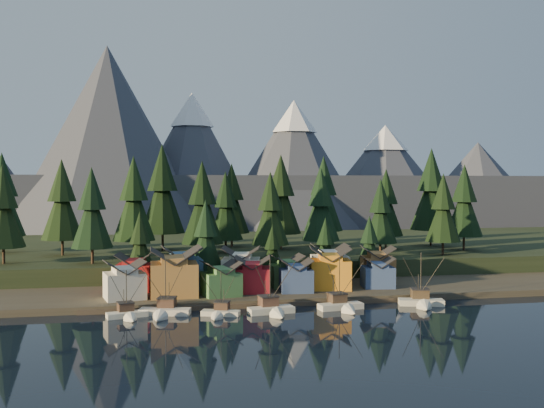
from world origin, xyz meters
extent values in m
plane|color=black|center=(0.00, 0.00, 0.00)|extent=(500.00, 500.00, 0.00)
cube|color=#342F26|center=(0.00, 40.00, 0.75)|extent=(400.00, 50.00, 1.50)
cube|color=black|center=(0.00, 90.00, 3.00)|extent=(420.00, 100.00, 6.00)
cube|color=#4D4237|center=(0.00, 16.50, 0.50)|extent=(80.00, 4.00, 1.00)
cube|color=#434857|center=(0.00, 240.00, 15.00)|extent=(560.00, 160.00, 30.00)
cone|color=#434857|center=(-45.00, 180.00, 45.00)|extent=(100.00, 100.00, 90.00)
cone|color=#434857|center=(-5.00, 198.00, 36.00)|extent=(80.00, 80.00, 72.00)
cone|color=white|center=(-5.00, 198.00, 63.36)|extent=(22.40, 22.40, 17.28)
cone|color=#434857|center=(45.00, 186.00, 34.00)|extent=(84.00, 84.00, 68.00)
cone|color=white|center=(45.00, 186.00, 59.84)|extent=(23.52, 23.52, 16.32)
cone|color=#434857|center=(100.00, 202.00, 29.00)|extent=(92.00, 92.00, 58.00)
cone|color=white|center=(100.00, 202.00, 51.04)|extent=(25.76, 25.76, 13.92)
cone|color=#434857|center=(160.00, 210.00, 25.00)|extent=(88.00, 88.00, 50.00)
cube|color=silver|center=(-30.04, 11.00, 0.32)|extent=(8.33, 4.56, 1.47)
cone|color=silver|center=(-29.00, 6.79, 0.32)|extent=(3.32, 3.28, 2.76)
cube|color=black|center=(-30.04, 11.00, -0.23)|extent=(8.53, 4.66, 0.32)
cube|color=#463125|center=(-30.38, 12.40, 1.75)|extent=(3.52, 3.38, 1.66)
cube|color=#272525|center=(-30.38, 12.40, 2.67)|extent=(3.74, 3.61, 0.18)
cylinder|color=black|center=(-30.15, 11.46, 5.15)|extent=(0.17, 0.17, 8.28)
cylinder|color=black|center=(-30.77, 13.99, 3.04)|extent=(0.13, 0.13, 4.05)
cube|color=beige|center=(-22.66, 11.92, 0.37)|extent=(10.60, 5.53, 1.71)
cone|color=beige|center=(-23.99, 6.52, 0.37)|extent=(3.93, 4.12, 3.20)
cube|color=black|center=(-22.66, 11.92, -0.27)|extent=(10.85, 5.64, 0.37)
cube|color=#483126|center=(-22.22, 13.72, 2.03)|extent=(4.08, 3.92, 1.92)
cube|color=#272525|center=(-22.22, 13.72, 3.09)|extent=(4.34, 4.18, 0.21)
cylinder|color=black|center=(-22.51, 12.52, 5.97)|extent=(0.19, 0.19, 9.60)
cylinder|color=black|center=(-21.71, 15.76, 3.52)|extent=(0.15, 0.15, 4.69)
cube|color=beige|center=(-11.78, 8.94, 0.30)|extent=(8.02, 4.99, 1.39)
cone|color=beige|center=(-13.16, 5.01, 0.30)|extent=(3.33, 3.31, 2.61)
cube|color=black|center=(-11.78, 8.94, -0.22)|extent=(8.20, 5.09, 0.30)
cube|color=#422F23|center=(-11.31, 10.24, 1.66)|extent=(3.50, 3.39, 1.57)
cube|color=#272525|center=(-11.31, 10.24, 2.53)|extent=(3.72, 3.62, 0.17)
cylinder|color=black|center=(-11.62, 9.37, 4.88)|extent=(0.16, 0.16, 7.84)
cylinder|color=black|center=(-10.79, 11.72, 2.88)|extent=(0.12, 0.12, 3.83)
cube|color=beige|center=(-1.45, 9.14, 0.39)|extent=(9.71, 4.66, 1.77)
cone|color=beige|center=(-0.70, 4.07, 0.39)|extent=(3.75, 3.64, 3.32)
cube|color=black|center=(-1.45, 9.14, -0.28)|extent=(9.95, 4.74, 0.39)
cube|color=brown|center=(-1.70, 10.82, 2.10)|extent=(3.99, 3.80, 1.99)
cube|color=#272525|center=(-1.70, 10.82, 3.20)|extent=(4.24, 4.05, 0.22)
cylinder|color=black|center=(-1.54, 9.70, 6.19)|extent=(0.20, 0.20, 9.95)
cylinder|color=black|center=(-1.99, 12.73, 3.65)|extent=(0.15, 0.15, 4.86)
cube|color=beige|center=(13.63, 10.17, 0.37)|extent=(9.73, 4.40, 1.69)
cone|color=beige|center=(14.32, 5.06, 0.37)|extent=(3.57, 3.60, 3.17)
cube|color=black|center=(13.63, 10.17, -0.26)|extent=(9.96, 4.48, 0.37)
cube|color=#483526|center=(13.40, 11.87, 2.01)|extent=(3.78, 3.60, 1.90)
cube|color=#272525|center=(13.40, 11.87, 3.07)|extent=(4.02, 3.83, 0.21)
cylinder|color=black|center=(13.55, 10.74, 5.92)|extent=(0.19, 0.19, 9.52)
cylinder|color=black|center=(13.14, 13.80, 3.49)|extent=(0.15, 0.15, 4.65)
cube|color=beige|center=(32.02, 10.67, 0.39)|extent=(10.05, 5.76, 1.80)
cone|color=beige|center=(30.65, 5.65, 0.39)|extent=(4.11, 4.02, 3.38)
cube|color=black|center=(32.02, 10.67, -0.28)|extent=(10.29, 5.87, 0.39)
cube|color=#463625|center=(32.48, 12.35, 2.14)|extent=(4.36, 4.21, 2.03)
cube|color=#272525|center=(32.48, 12.35, 3.26)|extent=(4.64, 4.48, 0.23)
cylinder|color=black|center=(32.17, 11.23, 6.30)|extent=(0.20, 0.20, 10.13)
cylinder|color=black|center=(32.99, 14.25, 3.71)|extent=(0.16, 0.16, 4.95)
cube|color=silver|center=(-30.97, 22.64, 4.33)|extent=(9.58, 8.80, 5.65)
cube|color=silver|center=(-30.97, 22.64, 7.72)|extent=(5.94, 7.86, 1.16)
cube|color=olive|center=(-20.41, 23.93, 5.17)|extent=(10.20, 9.08, 7.34)
cube|color=olive|center=(-20.41, 23.93, 9.53)|extent=(5.63, 8.88, 1.43)
cube|color=#467B42|center=(-10.14, 22.37, 4.08)|extent=(8.99, 8.58, 5.15)
cube|color=#467B42|center=(-10.14, 22.37, 7.18)|extent=(5.55, 7.76, 1.09)
cube|color=maroon|center=(-2.60, 25.24, 4.31)|extent=(9.09, 8.33, 5.63)
cube|color=maroon|center=(-2.60, 25.24, 7.68)|extent=(5.53, 7.56, 1.12)
cube|color=#324777|center=(7.32, 24.22, 4.09)|extent=(7.85, 7.85, 5.19)
cube|color=#324777|center=(7.32, 24.22, 7.19)|extent=(4.58, 7.43, 1.02)
cube|color=orange|center=(16.08, 26.00, 4.94)|extent=(10.69, 9.54, 6.87)
cube|color=orange|center=(16.08, 26.00, 9.01)|extent=(6.55, 8.56, 1.31)
cube|color=#354B7E|center=(27.86, 25.73, 3.98)|extent=(7.97, 7.20, 4.96)
cube|color=#354B7E|center=(27.86, 25.73, 6.95)|extent=(4.74, 6.65, 1.01)
cube|color=maroon|center=(-29.24, 32.40, 4.58)|extent=(8.83, 8.08, 6.16)
cube|color=maroon|center=(-29.24, 32.40, 8.21)|extent=(5.28, 7.44, 1.11)
cube|color=#375B82|center=(-18.29, 32.05, 5.12)|extent=(9.48, 8.97, 7.25)
cube|color=#375B82|center=(-18.29, 32.05, 9.36)|extent=(5.47, 8.52, 1.25)
cube|color=beige|center=(-4.05, 33.58, 4.86)|extent=(10.41, 9.40, 6.71)
cube|color=beige|center=(-4.05, 33.58, 8.83)|extent=(6.45, 8.36, 1.26)
cube|color=#3B6C3A|center=(6.58, 30.25, 4.18)|extent=(7.69, 6.37, 5.37)
cube|color=#3B6C3A|center=(6.58, 30.25, 7.39)|extent=(4.27, 6.20, 1.07)
cube|color=silver|center=(18.22, 33.36, 4.94)|extent=(9.80, 8.95, 6.88)
cube|color=silver|center=(18.22, 33.36, 8.99)|extent=(5.83, 8.28, 1.24)
cube|color=olive|center=(30.36, 32.20, 4.74)|extent=(9.42, 9.05, 6.48)
cube|color=olive|center=(30.36, 32.20, 8.53)|extent=(5.89, 8.11, 1.12)
cylinder|color=#332319|center=(-62.00, 52.00, 8.21)|extent=(0.70, 0.70, 4.42)
cone|color=black|center=(-62.00, 52.00, 17.78)|extent=(10.80, 10.80, 15.22)
cone|color=black|center=(-62.00, 52.00, 25.64)|extent=(7.36, 7.36, 11.05)
cylinder|color=#332319|center=(-50.00, 68.00, 8.40)|extent=(0.70, 0.70, 4.79)
cone|color=black|center=(-50.00, 68.00, 18.78)|extent=(11.71, 11.71, 16.50)
cone|color=black|center=(-50.00, 68.00, 27.30)|extent=(7.99, 7.99, 11.98)
cylinder|color=#332319|center=(-40.00, 48.00, 8.16)|extent=(0.70, 0.70, 4.31)
cone|color=black|center=(-40.00, 48.00, 17.49)|extent=(10.54, 10.54, 14.85)
cone|color=black|center=(-40.00, 48.00, 25.16)|extent=(7.18, 7.18, 10.78)
cylinder|color=#332319|center=(-30.00, 60.00, 8.46)|extent=(0.70, 0.70, 4.91)
cone|color=black|center=(-30.00, 60.00, 19.10)|extent=(12.01, 12.01, 16.93)
cone|color=black|center=(-30.00, 60.00, 27.84)|extent=(8.19, 8.19, 12.29)
cylinder|color=#332319|center=(-22.00, 75.00, 8.83)|extent=(0.70, 0.70, 5.67)
cone|color=black|center=(-22.00, 75.00, 21.11)|extent=(13.85, 13.85, 19.52)
cone|color=black|center=(-22.00, 75.00, 31.19)|extent=(9.44, 9.44, 14.17)
cylinder|color=#332319|center=(-12.00, 50.00, 8.32)|extent=(0.70, 0.70, 4.64)
cone|color=black|center=(-12.00, 50.00, 18.37)|extent=(11.34, 11.34, 15.98)
cone|color=black|center=(-12.00, 50.00, 26.62)|extent=(7.73, 7.73, 11.60)
cylinder|color=#332319|center=(-4.00, 65.00, 8.10)|extent=(0.70, 0.70, 4.20)
cone|color=black|center=(-4.00, 65.00, 17.20)|extent=(10.27, 10.27, 14.47)
cone|color=black|center=(-4.00, 65.00, 24.67)|extent=(7.00, 7.00, 10.50)
cylinder|color=#332319|center=(6.00, 48.00, 8.07)|extent=(0.70, 0.70, 4.13)
cone|color=black|center=(6.00, 48.00, 17.02)|extent=(10.10, 10.10, 14.24)
cone|color=black|center=(6.00, 48.00, 24.37)|extent=(6.89, 6.89, 10.33)
cylinder|color=#332319|center=(14.00, 72.00, 8.58)|extent=(0.70, 0.70, 5.15)
cone|color=black|center=(14.00, 72.00, 19.75)|extent=(12.60, 12.60, 17.75)
cone|color=black|center=(14.00, 72.00, 28.91)|extent=(8.59, 8.59, 12.89)
cylinder|color=#332319|center=(22.00, 55.00, 8.18)|extent=(0.70, 0.70, 4.37)
cone|color=black|center=(22.00, 55.00, 17.65)|extent=(10.68, 10.68, 15.05)
cone|color=black|center=(22.00, 55.00, 25.42)|extent=(7.28, 7.28, 10.92)
cylinder|color=#332319|center=(30.00, 80.00, 8.57)|extent=(0.70, 0.70, 5.14)
cone|color=black|center=(30.00, 80.00, 19.72)|extent=(12.58, 12.58, 17.72)
cone|color=black|center=(30.00, 80.00, 28.86)|extent=(8.57, 8.57, 12.86)
cylinder|color=#332319|center=(38.00, 50.00, 7.91)|extent=(0.70, 0.70, 3.82)
cone|color=black|center=(38.00, 50.00, 16.17)|extent=(9.33, 9.33, 13.14)
cone|color=black|center=(38.00, 50.00, 22.96)|extent=(6.36, 6.36, 9.54)
cylinder|color=#332319|center=(46.00, 66.00, 8.19)|extent=(0.70, 0.70, 4.37)
cone|color=black|center=(46.00, 66.00, 17.66)|extent=(10.69, 10.69, 15.06)
cone|color=black|center=(46.00, 66.00, 25.44)|extent=(7.29, 7.29, 10.93)
cylinder|color=#332319|center=(56.00, 48.00, 8.04)|extent=(0.70, 0.70, 4.08)
cone|color=black|center=(56.00, 48.00, 16.88)|extent=(9.98, 9.98, 14.06)
cone|color=black|center=(56.00, 48.00, 24.14)|extent=(6.80, 6.80, 10.20)
cylinder|color=#332319|center=(64.00, 72.00, 8.79)|extent=(0.70, 0.70, 5.59)
cone|color=black|center=(64.00, 72.00, 20.91)|extent=(13.66, 13.66, 19.25)
cone|color=black|center=(64.00, 72.00, 30.84)|extent=(9.32, 9.32, 13.97)
cylinder|color=#332319|center=(0.00, 82.00, 8.35)|extent=(0.70, 0.70, 4.70)
cone|color=black|center=(0.00, 82.00, 18.55)|extent=(11.50, 11.50, 16.21)
cone|color=black|center=(0.00, 82.00, 26.91)|extent=(7.84, 7.84, 11.76)
cylinder|color=#332319|center=(-68.00, 78.00, 8.58)|extent=(0.70, 0.70, 5.17)
cone|color=black|center=(-68.00, 78.00, 19.79)|extent=(12.64, 12.64, 17.81)
cone|color=black|center=(-68.00, 78.00, 28.98)|extent=(8.62, 8.62, 12.92)
cylinder|color=#332319|center=(68.00, 58.00, 8.30)|extent=(0.70, 0.70, 4.61)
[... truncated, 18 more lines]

